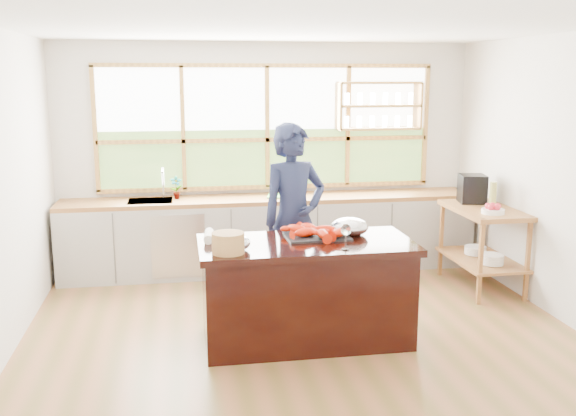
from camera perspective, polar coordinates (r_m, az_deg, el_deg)
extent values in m
plane|color=#996139|center=(6.01, 1.19, -10.88)|extent=(5.00, 5.00, 0.00)
cube|color=silver|center=(7.83, -1.88, 4.65)|extent=(5.00, 0.02, 2.70)
cube|color=silver|center=(3.50, 8.26, -4.19)|extent=(5.00, 0.02, 2.70)
cube|color=silver|center=(5.72, -24.18, 1.05)|extent=(0.02, 4.50, 2.70)
cube|color=silver|center=(6.57, 23.20, 2.39)|extent=(0.02, 4.50, 2.70)
cube|color=white|center=(5.57, 1.31, 15.76)|extent=(5.00, 4.50, 0.02)
cube|color=#C19042|center=(7.76, -1.86, 7.19)|extent=(4.05, 0.06, 1.50)
cube|color=white|center=(7.77, -1.90, 9.76)|extent=(3.98, 0.01, 0.75)
cube|color=#316025|center=(7.83, -1.87, 4.45)|extent=(3.98, 0.01, 0.70)
cube|color=#C19042|center=(7.93, 8.11, 10.97)|extent=(1.00, 0.28, 0.03)
cube|color=#C19042|center=(7.94, 8.05, 8.99)|extent=(1.00, 0.28, 0.03)
cube|color=#C19042|center=(7.96, 8.00, 7.01)|extent=(1.00, 0.28, 0.03)
cube|color=#C19042|center=(7.80, 4.51, 9.02)|extent=(0.03, 0.28, 0.55)
cube|color=#C19042|center=(8.11, 11.46, 8.92)|extent=(0.03, 0.28, 0.55)
cube|color=#A6A39C|center=(7.69, -1.52, -2.48)|extent=(4.90, 0.62, 0.85)
cube|color=silver|center=(7.32, -9.73, -3.35)|extent=(0.60, 0.01, 0.72)
cube|color=olive|center=(7.60, -1.53, 0.81)|extent=(4.90, 0.62, 0.05)
cube|color=silver|center=(7.54, -12.12, 0.05)|extent=(0.50, 0.42, 0.16)
cube|color=olive|center=(7.06, 20.53, -4.31)|extent=(0.04, 0.04, 0.90)
cube|color=olive|center=(7.91, 16.93, -2.41)|extent=(0.04, 0.04, 0.90)
cube|color=olive|center=(6.82, 16.74, -4.61)|extent=(0.04, 0.04, 0.90)
cube|color=olive|center=(7.70, 13.46, -2.61)|extent=(0.04, 0.04, 0.90)
cube|color=olive|center=(7.40, 16.79, -4.40)|extent=(0.62, 1.10, 0.03)
cube|color=olive|center=(7.27, 17.04, -0.19)|extent=(0.62, 1.10, 0.05)
cylinder|color=white|center=(7.17, 17.70, -4.40)|extent=(0.24, 0.24, 0.11)
cylinder|color=white|center=(7.51, 16.31, -3.66)|extent=(0.24, 0.24, 0.09)
cube|color=black|center=(5.67, 1.60, -7.71)|extent=(1.77, 0.82, 0.84)
cube|color=black|center=(5.54, 1.62, -3.32)|extent=(1.85, 0.90, 0.06)
imported|color=#181F3B|center=(6.23, 0.51, -1.02)|extent=(0.79, 0.65, 1.87)
imported|color=slate|center=(7.56, -9.92, 1.80)|extent=(0.15, 0.10, 0.27)
cube|color=#61C948|center=(7.62, -0.31, 1.09)|extent=(0.46, 0.38, 0.01)
cube|color=black|center=(7.52, 16.05, 1.66)|extent=(0.33, 0.35, 0.32)
cylinder|color=#A0A64D|center=(7.19, 17.75, 1.05)|extent=(0.08, 0.08, 0.30)
cylinder|color=white|center=(6.99, 17.75, -0.28)|extent=(0.24, 0.24, 0.05)
sphere|color=red|center=(7.00, 18.14, 0.14)|extent=(0.07, 0.07, 0.07)
sphere|color=red|center=(7.02, 17.71, 0.20)|extent=(0.07, 0.07, 0.07)
sphere|color=red|center=(6.98, 17.37, 0.16)|extent=(0.07, 0.07, 0.07)
sphere|color=red|center=(6.93, 17.59, 0.06)|extent=(0.07, 0.07, 0.07)
sphere|color=red|center=(6.94, 18.07, 0.05)|extent=(0.07, 0.07, 0.07)
cube|color=black|center=(5.69, 2.60, -2.52)|extent=(0.56, 0.41, 0.02)
ellipsoid|color=red|center=(5.61, 1.51, -2.21)|extent=(0.23, 0.15, 0.08)
ellipsoid|color=red|center=(5.71, 3.34, -1.96)|extent=(0.23, 0.14, 0.08)
ellipsoid|color=red|center=(5.62, 4.61, -2.20)|extent=(0.21, 0.21, 0.08)
ellipsoid|color=red|center=(5.78, 1.86, -1.79)|extent=(0.18, 0.23, 0.08)
ellipsoid|color=red|center=(5.55, 3.11, -2.37)|extent=(0.11, 0.22, 0.08)
ellipsoid|color=red|center=(5.72, 0.86, -1.92)|extent=(0.20, 0.22, 0.08)
ellipsoid|color=silver|center=(5.27, -4.87, -3.12)|extent=(0.28, 0.28, 0.13)
ellipsoid|color=silver|center=(5.79, 5.50, -1.67)|extent=(0.34, 0.34, 0.16)
cylinder|color=white|center=(5.30, 5.13, -3.67)|extent=(0.06, 0.06, 0.01)
cylinder|color=white|center=(5.28, 5.15, -2.98)|extent=(0.01, 0.01, 0.13)
ellipsoid|color=white|center=(5.26, 5.17, -1.92)|extent=(0.08, 0.08, 0.10)
cylinder|color=#BD8649|center=(5.18, -5.34, -3.12)|extent=(0.26, 0.26, 0.17)
cylinder|color=white|center=(5.61, -7.06, -2.48)|extent=(0.10, 0.31, 0.08)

